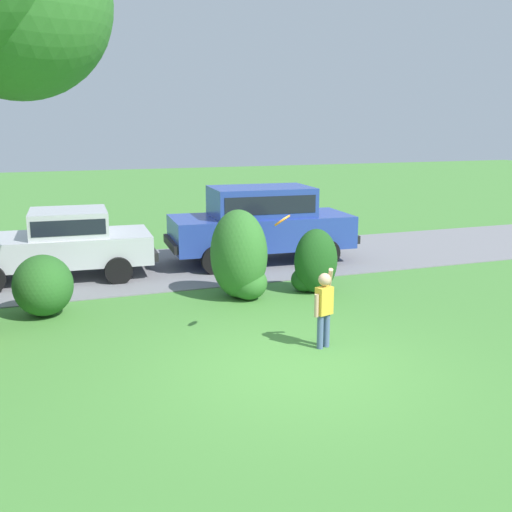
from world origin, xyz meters
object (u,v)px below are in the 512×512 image
parked_sedan (60,241)px  frisbee (282,220)px  child_thrower (324,304)px  parked_suv (261,220)px

parked_sedan → frisbee: bearing=-61.8°
parked_sedan → child_thrower: bearing=-59.0°
child_thrower → frisbee: (-0.58, 0.34, 1.30)m
parked_sedan → frisbee: size_ratio=14.65×
child_thrower → parked_suv: bearing=78.6°
parked_sedan → parked_suv: parked_suv is taller
parked_suv → child_thrower: (-1.21, -6.00, -0.36)m
parked_sedan → parked_suv: (4.86, -0.06, 0.23)m
parked_sedan → parked_suv: size_ratio=0.94×
parked_sedan → parked_suv: 4.86m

